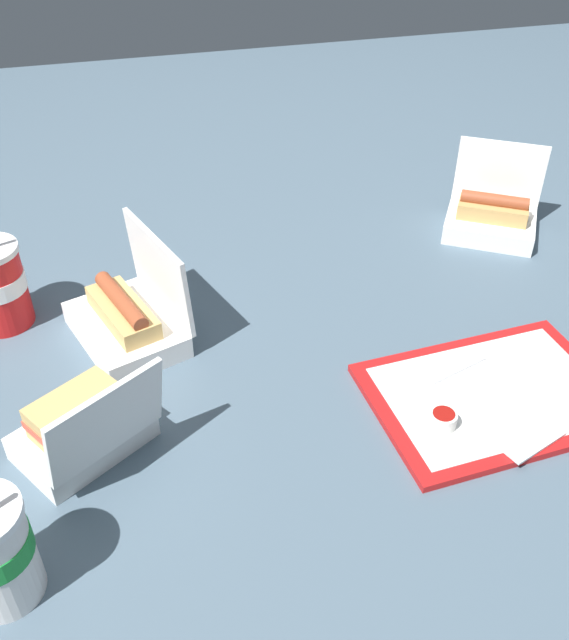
% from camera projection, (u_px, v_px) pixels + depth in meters
% --- Properties ---
extents(ground_plane, '(3.20, 3.20, 0.00)m').
position_uv_depth(ground_plane, '(309.00, 343.00, 1.20)').
color(ground_plane, '#4C6070').
extents(food_tray, '(0.39, 0.28, 0.01)m').
position_uv_depth(food_tray, '(493.00, 395.00, 1.09)').
color(food_tray, red).
rests_on(food_tray, ground_plane).
extents(ketchup_cup, '(0.04, 0.04, 0.02)m').
position_uv_depth(ketchup_cup, '(443.00, 419.00, 1.02)').
color(ketchup_cup, white).
rests_on(ketchup_cup, food_tray).
extents(napkin_stack, '(0.13, 0.13, 0.00)m').
position_uv_depth(napkin_stack, '(515.00, 427.00, 1.02)').
color(napkin_stack, white).
rests_on(napkin_stack, food_tray).
extents(plastic_fork, '(0.11, 0.05, 0.00)m').
position_uv_depth(plastic_fork, '(458.00, 369.00, 1.12)').
color(plastic_fork, white).
rests_on(plastic_fork, food_tray).
extents(clamshell_hotdog_right, '(0.23, 0.21, 0.17)m').
position_uv_depth(clamshell_hotdog_right, '(492.00, 215.00, 1.46)').
color(clamshell_hotdog_right, white).
rests_on(clamshell_hotdog_right, ground_plane).
extents(clamshell_sandwich_back, '(0.23, 0.22, 0.16)m').
position_uv_depth(clamshell_sandwich_back, '(84.00, 428.00, 0.98)').
color(clamshell_sandwich_back, white).
rests_on(clamshell_sandwich_back, ground_plane).
extents(clamshell_hotdog_front, '(0.21, 0.25, 0.18)m').
position_uv_depth(clamshell_hotdog_front, '(129.00, 317.00, 1.18)').
color(clamshell_hotdog_front, white).
rests_on(clamshell_hotdog_front, ground_plane).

